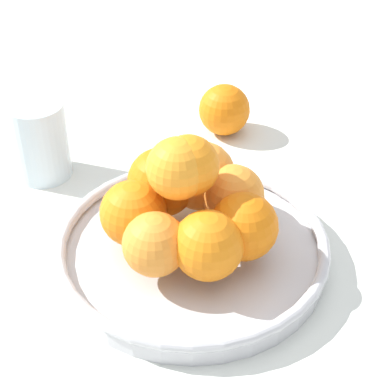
{
  "coord_description": "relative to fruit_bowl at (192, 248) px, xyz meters",
  "views": [
    {
      "loc": [
        -0.46,
        0.31,
        0.52
      ],
      "look_at": [
        0.0,
        0.0,
        0.1
      ],
      "focal_mm": 60.0,
      "sensor_mm": 36.0,
      "label": 1
    }
  ],
  "objects": [
    {
      "name": "orange_pile",
      "position": [
        0.01,
        -0.0,
        0.07
      ],
      "size": [
        0.2,
        0.19,
        0.13
      ],
      "color": "orange",
      "rests_on": "fruit_bowl"
    },
    {
      "name": "fruit_bowl",
      "position": [
        0.0,
        0.0,
        0.0
      ],
      "size": [
        0.32,
        0.32,
        0.03
      ],
      "color": "silver",
      "rests_on": "ground_plane"
    },
    {
      "name": "stray_orange",
      "position": [
        0.21,
        -0.2,
        0.02
      ],
      "size": [
        0.08,
        0.08,
        0.08
      ],
      "primitive_type": "sphere",
      "color": "orange",
      "rests_on": "ground_plane"
    },
    {
      "name": "ground_plane",
      "position": [
        0.0,
        0.0,
        -0.02
      ],
      "size": [
        4.0,
        4.0,
        0.0
      ],
      "primitive_type": "plane",
      "color": "silver"
    },
    {
      "name": "drinking_glass",
      "position": [
        0.26,
        0.07,
        0.04
      ],
      "size": [
        0.08,
        0.08,
        0.11
      ],
      "primitive_type": "cylinder",
      "color": "silver",
      "rests_on": "ground_plane"
    }
  ]
}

